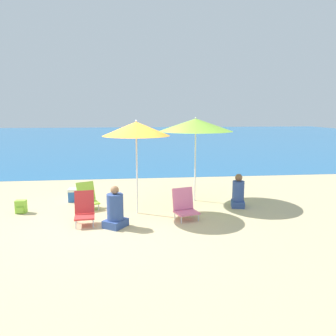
{
  "coord_description": "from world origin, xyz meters",
  "views": [
    {
      "loc": [
        0.3,
        -7.11,
        2.39
      ],
      "look_at": [
        1.2,
        0.94,
        1.0
      ],
      "focal_mm": 35.0,
      "sensor_mm": 36.0,
      "label": 1
    }
  ],
  "objects_px": {
    "person_seated_far": "(115,210)",
    "cooler_box": "(77,195)",
    "beach_chair_red": "(84,209)",
    "backpack_lime": "(21,207)",
    "beach_chair_lime": "(87,197)",
    "beach_chair_pink": "(184,205)",
    "beach_umbrella_orange": "(136,129)",
    "beach_umbrella_lime": "(196,125)",
    "person_seated_near": "(238,193)"
  },
  "relations": [
    {
      "from": "beach_umbrella_orange",
      "to": "beach_chair_lime",
      "type": "height_order",
      "value": "beach_umbrella_orange"
    },
    {
      "from": "beach_umbrella_orange",
      "to": "cooler_box",
      "type": "xyz_separation_m",
      "value": [
        -1.6,
        1.26,
        -1.83
      ]
    },
    {
      "from": "beach_chair_lime",
      "to": "beach_chair_red",
      "type": "relative_size",
      "value": 0.95
    },
    {
      "from": "person_seated_near",
      "to": "cooler_box",
      "type": "relative_size",
      "value": 1.9
    },
    {
      "from": "beach_umbrella_orange",
      "to": "beach_chair_red",
      "type": "xyz_separation_m",
      "value": [
        -1.15,
        -0.62,
        -1.68
      ]
    },
    {
      "from": "beach_umbrella_lime",
      "to": "beach_umbrella_orange",
      "type": "distance_m",
      "value": 1.85
    },
    {
      "from": "beach_chair_red",
      "to": "person_seated_far",
      "type": "relative_size",
      "value": 0.79
    },
    {
      "from": "person_seated_near",
      "to": "backpack_lime",
      "type": "height_order",
      "value": "person_seated_near"
    },
    {
      "from": "person_seated_far",
      "to": "beach_chair_red",
      "type": "bearing_deg",
      "value": -166.86
    },
    {
      "from": "beach_umbrella_orange",
      "to": "beach_chair_red",
      "type": "bearing_deg",
      "value": -151.54
    },
    {
      "from": "beach_chair_lime",
      "to": "cooler_box",
      "type": "height_order",
      "value": "beach_chair_lime"
    },
    {
      "from": "beach_chair_lime",
      "to": "backpack_lime",
      "type": "bearing_deg",
      "value": 162.59
    },
    {
      "from": "beach_umbrella_lime",
      "to": "beach_chair_lime",
      "type": "relative_size",
      "value": 3.4
    },
    {
      "from": "beach_chair_lime",
      "to": "beach_chair_red",
      "type": "bearing_deg",
      "value": -110.37
    },
    {
      "from": "beach_chair_lime",
      "to": "person_seated_near",
      "type": "bearing_deg",
      "value": -29.23
    },
    {
      "from": "beach_chair_pink",
      "to": "cooler_box",
      "type": "distance_m",
      "value": 3.2
    },
    {
      "from": "person_seated_near",
      "to": "person_seated_far",
      "type": "relative_size",
      "value": 0.97
    },
    {
      "from": "beach_chair_lime",
      "to": "person_seated_far",
      "type": "relative_size",
      "value": 0.75
    },
    {
      "from": "beach_umbrella_lime",
      "to": "beach_chair_lime",
      "type": "height_order",
      "value": "beach_umbrella_lime"
    },
    {
      "from": "beach_chair_red",
      "to": "backpack_lime",
      "type": "distance_m",
      "value": 1.89
    },
    {
      "from": "beach_chair_lime",
      "to": "beach_umbrella_orange",
      "type": "bearing_deg",
      "value": -48.07
    },
    {
      "from": "person_seated_near",
      "to": "beach_chair_pink",
      "type": "bearing_deg",
      "value": -139.46
    },
    {
      "from": "beach_chair_lime",
      "to": "backpack_lime",
      "type": "xyz_separation_m",
      "value": [
        -1.53,
        -0.2,
        -0.15
      ]
    },
    {
      "from": "beach_chair_red",
      "to": "cooler_box",
      "type": "distance_m",
      "value": 1.95
    },
    {
      "from": "person_seated_near",
      "to": "person_seated_far",
      "type": "bearing_deg",
      "value": -145.63
    },
    {
      "from": "beach_umbrella_lime",
      "to": "beach_chair_pink",
      "type": "relative_size",
      "value": 3.27
    },
    {
      "from": "beach_chair_pink",
      "to": "backpack_lime",
      "type": "height_order",
      "value": "beach_chair_pink"
    },
    {
      "from": "beach_umbrella_lime",
      "to": "person_seated_far",
      "type": "xyz_separation_m",
      "value": [
        -2.05,
        -1.86,
        -1.7
      ]
    },
    {
      "from": "person_seated_far",
      "to": "backpack_lime",
      "type": "distance_m",
      "value": 2.61
    },
    {
      "from": "beach_umbrella_orange",
      "to": "beach_chair_red",
      "type": "relative_size",
      "value": 3.16
    },
    {
      "from": "beach_umbrella_orange",
      "to": "backpack_lime",
      "type": "height_order",
      "value": "beach_umbrella_orange"
    },
    {
      "from": "beach_umbrella_orange",
      "to": "beach_chair_red",
      "type": "height_order",
      "value": "beach_umbrella_orange"
    },
    {
      "from": "beach_umbrella_lime",
      "to": "backpack_lime",
      "type": "height_order",
      "value": "beach_umbrella_lime"
    },
    {
      "from": "beach_umbrella_lime",
      "to": "beach_chair_pink",
      "type": "height_order",
      "value": "beach_umbrella_lime"
    },
    {
      "from": "beach_umbrella_orange",
      "to": "cooler_box",
      "type": "relative_size",
      "value": 4.93
    },
    {
      "from": "beach_chair_pink",
      "to": "person_seated_far",
      "type": "xyz_separation_m",
      "value": [
        -1.53,
        -0.38,
        0.04
      ]
    },
    {
      "from": "beach_chair_red",
      "to": "cooler_box",
      "type": "xyz_separation_m",
      "value": [
        -0.46,
        1.89,
        -0.15
      ]
    },
    {
      "from": "beach_umbrella_lime",
      "to": "backpack_lime",
      "type": "bearing_deg",
      "value": -171.71
    },
    {
      "from": "beach_chair_lime",
      "to": "beach_chair_red",
      "type": "height_order",
      "value": "beach_chair_red"
    },
    {
      "from": "beach_chair_lime",
      "to": "person_seated_far",
      "type": "height_order",
      "value": "person_seated_far"
    },
    {
      "from": "beach_umbrella_lime",
      "to": "cooler_box",
      "type": "relative_size",
      "value": 5.04
    },
    {
      "from": "person_seated_far",
      "to": "cooler_box",
      "type": "relative_size",
      "value": 1.97
    },
    {
      "from": "beach_umbrella_orange",
      "to": "cooler_box",
      "type": "height_order",
      "value": "beach_umbrella_orange"
    },
    {
      "from": "beach_umbrella_lime",
      "to": "beach_chair_red",
      "type": "relative_size",
      "value": 3.23
    },
    {
      "from": "beach_chair_lime",
      "to": "beach_chair_pink",
      "type": "bearing_deg",
      "value": -49.39
    },
    {
      "from": "beach_chair_red",
      "to": "beach_umbrella_orange",
      "type": "bearing_deg",
      "value": 22.51
    },
    {
      "from": "beach_chair_red",
      "to": "person_seated_near",
      "type": "height_order",
      "value": "person_seated_near"
    },
    {
      "from": "person_seated_far",
      "to": "cooler_box",
      "type": "bearing_deg",
      "value": 152.79
    },
    {
      "from": "beach_umbrella_orange",
      "to": "beach_chair_lime",
      "type": "xyz_separation_m",
      "value": [
        -1.24,
        0.53,
        -1.71
      ]
    },
    {
      "from": "beach_chair_pink",
      "to": "cooler_box",
      "type": "relative_size",
      "value": 1.54
    }
  ]
}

